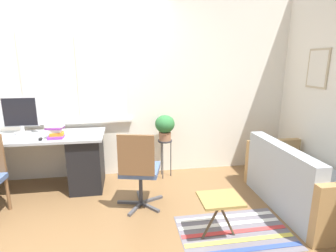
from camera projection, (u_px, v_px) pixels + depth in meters
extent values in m
plane|color=brown|center=(75.00, 199.00, 3.24)|extent=(14.00, 14.00, 0.00)
cube|color=white|center=(76.00, 84.00, 3.62)|extent=(9.00, 0.06, 2.70)
cube|color=silver|center=(48.00, 77.00, 3.50)|extent=(0.69, 0.02, 1.28)
cube|color=white|center=(48.00, 77.00, 3.49)|extent=(0.62, 0.01, 1.21)
cube|color=silver|center=(103.00, 77.00, 3.61)|extent=(0.69, 0.02, 1.28)
cube|color=white|center=(103.00, 77.00, 3.60)|extent=(0.62, 0.01, 1.21)
cube|color=silver|center=(80.00, 121.00, 3.71)|extent=(1.46, 0.11, 0.04)
cube|color=white|center=(317.00, 86.00, 3.40)|extent=(0.06, 9.00, 2.70)
cube|color=tan|center=(318.00, 69.00, 3.32)|extent=(0.02, 0.37, 0.50)
cube|color=silver|center=(317.00, 69.00, 3.32)|extent=(0.01, 0.32, 0.45)
cube|color=#9EA3A8|center=(20.00, 138.00, 3.28)|extent=(2.05, 0.65, 0.03)
cube|color=black|center=(87.00, 162.00, 3.49)|extent=(0.40, 0.57, 0.71)
cylinder|color=silver|center=(23.00, 133.00, 3.41)|extent=(0.21, 0.21, 0.02)
cylinder|color=silver|center=(22.00, 129.00, 3.40)|extent=(0.05, 0.05, 0.09)
cube|color=silver|center=(20.00, 112.00, 3.35)|extent=(0.42, 0.02, 0.38)
cube|color=black|center=(20.00, 112.00, 3.34)|extent=(0.40, 0.01, 0.36)
cube|color=silver|center=(14.00, 140.00, 3.09)|extent=(0.44, 0.13, 0.02)
ellipsoid|color=black|center=(40.00, 139.00, 3.10)|extent=(0.04, 0.07, 0.04)
cube|color=purple|center=(56.00, 137.00, 3.19)|extent=(0.18, 0.17, 0.03)
cube|color=orange|center=(57.00, 134.00, 3.18)|extent=(0.16, 0.12, 0.04)
cube|color=white|center=(55.00, 130.00, 3.18)|extent=(0.15, 0.13, 0.04)
cube|color=purple|center=(55.00, 128.00, 3.17)|extent=(0.21, 0.18, 0.03)
cube|color=white|center=(55.00, 125.00, 3.16)|extent=(0.22, 0.15, 0.04)
cylinder|color=brown|center=(8.00, 193.00, 2.96)|extent=(0.04, 0.04, 0.42)
cube|color=#47474C|center=(129.00, 202.00, 3.13)|extent=(0.29, 0.10, 0.03)
cube|color=#47474C|center=(135.00, 209.00, 3.00)|extent=(0.18, 0.26, 0.03)
cube|color=#47474C|center=(150.00, 207.00, 3.03)|extent=(0.21, 0.24, 0.03)
cube|color=#47474C|center=(152.00, 200.00, 3.20)|extent=(0.28, 0.14, 0.03)
cube|color=#47474C|center=(140.00, 197.00, 3.26)|extent=(0.06, 0.29, 0.03)
cylinder|color=#333338|center=(141.00, 187.00, 3.07)|extent=(0.04, 0.04, 0.38)
cube|color=#4C6699|center=(140.00, 170.00, 3.02)|extent=(0.51, 0.49, 0.06)
cube|color=brown|center=(136.00, 155.00, 2.75)|extent=(0.39, 0.13, 0.45)
cube|color=#9EA8B2|center=(302.00, 188.00, 3.05)|extent=(0.76, 1.24, 0.43)
cube|color=#9EA8B2|center=(282.00, 160.00, 2.92)|extent=(0.16, 1.24, 0.32)
cube|color=#A87F4C|center=(272.00, 161.00, 3.67)|extent=(0.76, 0.09, 0.61)
cylinder|color=#333338|center=(165.00, 141.00, 3.76)|extent=(0.20, 0.20, 0.02)
cylinder|color=#333338|center=(171.00, 159.00, 3.84)|extent=(0.01, 0.01, 0.54)
cylinder|color=#333338|center=(161.00, 157.00, 3.89)|extent=(0.01, 0.01, 0.54)
cylinder|color=#333338|center=(163.00, 161.00, 3.75)|extent=(0.01, 0.01, 0.54)
cylinder|color=#9E6B4C|center=(165.00, 136.00, 3.74)|extent=(0.17, 0.17, 0.12)
ellipsoid|color=#2D7038|center=(165.00, 124.00, 3.70)|extent=(0.28, 0.28, 0.25)
cube|color=slate|center=(235.00, 232.00, 2.61)|extent=(1.11, 0.72, 0.01)
cube|color=#334C99|center=(246.00, 250.00, 2.36)|extent=(1.08, 0.06, 0.00)
cube|color=#DBCC4C|center=(240.00, 240.00, 2.48)|extent=(1.08, 0.06, 0.00)
cube|color=#C63838|center=(235.00, 232.00, 2.61)|extent=(1.08, 0.06, 0.00)
cube|color=white|center=(230.00, 224.00, 2.73)|extent=(1.08, 0.06, 0.00)
cube|color=white|center=(225.00, 217.00, 2.86)|extent=(1.08, 0.06, 0.00)
cube|color=olive|center=(220.00, 199.00, 2.45)|extent=(0.39, 0.33, 0.02)
cylinder|color=#4C3D2D|center=(212.00, 219.00, 2.49)|extent=(0.21, 0.02, 0.40)
cylinder|color=#4C3D2D|center=(226.00, 218.00, 2.51)|extent=(0.21, 0.02, 0.40)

